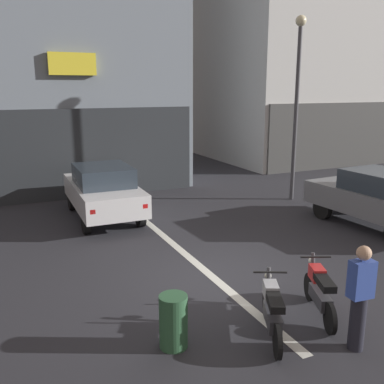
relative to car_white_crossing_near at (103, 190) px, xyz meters
The scene contains 11 objects.
ground_plane 5.50m from the car_white_crossing_near, 78.83° to the right, with size 120.00×120.00×0.00m, color #2B2B30.
lane_centre_line 1.53m from the car_white_crossing_near, 32.77° to the left, with size 0.20×18.00×0.01m, color silver.
building_far_right 17.05m from the car_white_crossing_near, 29.84° to the left, with size 10.12×7.95×16.44m.
car_white_crossing_near is the anchor object (origin of this frame).
car_grey_parked_kerbside 8.04m from the car_white_crossing_near, 31.17° to the right, with size 1.99×4.19×1.64m.
car_blue_down_street 5.56m from the car_white_crossing_near, 66.52° to the left, with size 2.10×4.23×1.64m.
street_lamp 7.31m from the car_white_crossing_near, ahead, with size 0.36×0.36×6.22m.
motorcycle_silver_row_leftmost 7.66m from the car_white_crossing_near, 83.37° to the right, with size 0.81×1.53×0.98m.
motorcycle_red_row_left_mid 7.68m from the car_white_crossing_near, 74.72° to the right, with size 0.76×1.56×0.98m.
person_by_motorcycles 8.64m from the car_white_crossing_near, 77.64° to the right, with size 0.38×0.25×1.67m.
trash_bin 7.27m from the car_white_crossing_near, 95.22° to the right, with size 0.44×0.44×0.85m, color #2D5938.
Camera 1 is at (-3.96, -7.46, 3.90)m, focal length 40.68 mm.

